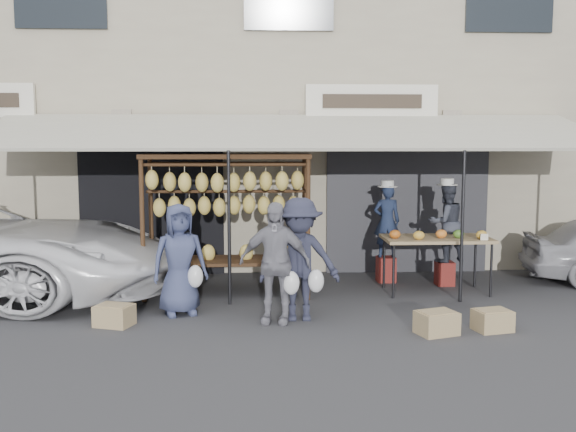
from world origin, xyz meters
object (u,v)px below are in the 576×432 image
vendor_left (387,221)px  customer_left (180,259)px  crate_near_a (437,323)px  customer_mid (275,263)px  customer_right (300,259)px  vendor_right (446,223)px  crate_far (114,315)px  banana_rack (227,197)px  produce_table (437,239)px  crate_near_b (492,320)px

vendor_left → customer_left: bearing=35.6°
vendor_left → crate_near_a: size_ratio=2.62×
customer_mid → customer_right: bearing=30.9°
customer_left → crate_near_a: customer_left is taller
crate_near_a → vendor_right: bearing=71.7°
customer_right → crate_far: size_ratio=3.62×
vendor_left → crate_far: (-4.13, -2.51, -0.92)m
customer_right → crate_near_a: 1.97m
customer_left → crate_near_a: 3.59m
vendor_right → customer_left: bearing=5.7°
banana_rack → produce_table: banana_rack is taller
customer_right → vendor_left: bearing=57.1°
crate_near_a → crate_far: 4.20m
crate_near_a → customer_right: bearing=156.2°
produce_table → customer_left: customer_left is taller
crate_near_a → crate_near_b: bearing=8.4°
vendor_left → crate_near_a: (0.03, -3.08, -0.92)m
customer_left → customer_mid: bearing=-39.2°
vendor_left → customer_mid: bearing=55.7°
vendor_right → banana_rack: bearing=-6.7°
crate_near_a → customer_mid: bearing=162.8°
customer_left → vendor_right: bearing=2.0°
banana_rack → customer_right: banana_rack is taller
produce_table → vendor_left: size_ratio=1.36×
banana_rack → crate_near_b: (3.50, -2.08, -1.43)m
produce_table → crate_near_b: produce_table is taller
crate_near_a → crate_near_b: size_ratio=1.07×
crate_far → produce_table: bearing=19.1°
banana_rack → customer_left: banana_rack is taller
banana_rack → customer_right: size_ratio=1.55×
vendor_right → customer_right: (-2.60, -2.01, -0.23)m
crate_near_a → crate_near_b: crate_near_a is taller
customer_mid → crate_near_b: (2.79, -0.52, -0.68)m
banana_rack → crate_near_b: 4.32m
banana_rack → crate_near_b: banana_rack is taller
vendor_left → crate_near_a: bearing=95.5°
vendor_left → customer_mid: (-2.01, -2.45, -0.24)m
vendor_right → crate_far: vendor_right is taller
banana_rack → crate_near_a: size_ratio=5.43×
vendor_right → customer_mid: size_ratio=0.82×
crate_near_a → crate_far: crate_near_a is taller
crate_far → customer_mid: bearing=1.5°
banana_rack → customer_mid: banana_rack is taller
banana_rack → customer_left: 1.47m
customer_mid → crate_far: 2.23m
banana_rack → customer_left: (-0.61, -1.08, -0.78)m
vendor_right → produce_table: bearing=45.3°
vendor_left → crate_near_b: 3.21m
produce_table → crate_near_a: (-0.61, -2.22, -0.72)m
produce_table → crate_far: produce_table is taller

